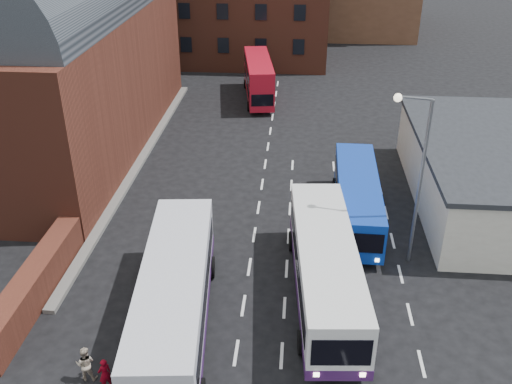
# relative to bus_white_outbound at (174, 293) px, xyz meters

# --- Properties ---
(ground) EXTENTS (180.00, 180.00, 0.00)m
(ground) POSITION_rel_bus_white_outbound_xyz_m (2.90, -0.59, -1.99)
(ground) COLOR black
(railway_station) EXTENTS (12.00, 28.00, 16.00)m
(railway_station) POSITION_rel_bus_white_outbound_xyz_m (-12.60, 20.41, 5.65)
(railway_station) COLOR #602B1E
(railway_station) RESTS_ON ground
(forecourt_wall) EXTENTS (1.20, 10.00, 1.80)m
(forecourt_wall) POSITION_rel_bus_white_outbound_xyz_m (-7.30, 1.41, -1.09)
(forecourt_wall) COLOR #602B1E
(forecourt_wall) RESTS_ON ground
(cream_building) EXTENTS (10.40, 16.40, 4.25)m
(cream_building) POSITION_rel_bus_white_outbound_xyz_m (17.90, 13.41, 0.17)
(cream_building) COLOR beige
(cream_building) RESTS_ON ground
(brick_terrace) EXTENTS (22.00, 10.00, 11.00)m
(brick_terrace) POSITION_rel_bus_white_outbound_xyz_m (-3.10, 45.41, 3.51)
(brick_terrace) COLOR brown
(brick_terrace) RESTS_ON ground
(bus_white_outbound) EXTENTS (4.05, 12.56, 3.37)m
(bus_white_outbound) POSITION_rel_bus_white_outbound_xyz_m (0.00, 0.00, 0.00)
(bus_white_outbound) COLOR silver
(bus_white_outbound) RESTS_ON ground
(bus_white_inbound) EXTENTS (3.71, 12.09, 3.25)m
(bus_white_inbound) POSITION_rel_bus_white_outbound_xyz_m (6.79, 2.79, -0.07)
(bus_white_inbound) COLOR silver
(bus_white_inbound) RESTS_ON ground
(bus_blue) EXTENTS (2.79, 10.49, 2.85)m
(bus_blue) POSITION_rel_bus_white_outbound_xyz_m (8.90, 10.30, -0.31)
(bus_blue) COLOR #0B33A4
(bus_blue) RESTS_ON ground
(bus_red_double) EXTENTS (3.58, 9.89, 3.87)m
(bus_red_double) POSITION_rel_bus_white_outbound_xyz_m (1.30, 32.07, 0.07)
(bus_red_double) COLOR #AE1122
(bus_red_double) RESTS_ON ground
(street_lamp) EXTENTS (1.87, 0.61, 9.33)m
(street_lamp) POSITION_rel_bus_white_outbound_xyz_m (11.18, 6.40, 3.64)
(street_lamp) COLOR slate
(street_lamp) RESTS_ON ground
(pedestrian_red) EXTENTS (0.64, 0.64, 1.50)m
(pedestrian_red) POSITION_rel_bus_white_outbound_xyz_m (-2.14, -3.74, -1.24)
(pedestrian_red) COLOR maroon
(pedestrian_red) RESTS_ON ground
(pedestrian_beige) EXTENTS (0.84, 0.68, 1.63)m
(pedestrian_beige) POSITION_rel_bus_white_outbound_xyz_m (-3.08, -3.33, -1.17)
(pedestrian_beige) COLOR #AE9E8B
(pedestrian_beige) RESTS_ON ground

